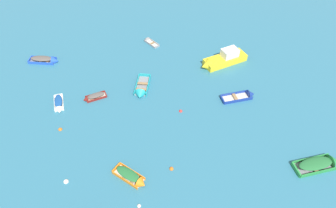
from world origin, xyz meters
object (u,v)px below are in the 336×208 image
object	(u,v)px
rowboat_turquoise_far_left	(141,91)
rowboat_blue_cluster_inner	(47,60)
rowboat_maroon_midfield_left	(92,97)
mooring_buoy_near_foreground	(171,169)
rowboat_grey_back_row_right	(149,41)
rowboat_orange_far_right	(133,178)
mooring_buoy_far_field	(181,111)
mooring_buoy_between_boats_right	(60,130)
mooring_buoy_between_boats_left	(139,206)
rowboat_white_near_left	(59,105)
rowboat_deep_blue_midfield_right	(245,96)
rowboat_green_back_row_center	(322,163)
mooring_buoy_central	(66,182)
motor_launch_yellow_near_right	(222,60)

from	to	relation	value
rowboat_turquoise_far_left	rowboat_blue_cluster_inner	size ratio (longest dim) A/B	1.04
rowboat_maroon_midfield_left	mooring_buoy_near_foreground	world-z (taller)	rowboat_maroon_midfield_left
rowboat_blue_cluster_inner	rowboat_grey_back_row_right	bearing A→B (deg)	6.83
rowboat_grey_back_row_right	rowboat_orange_far_right	size ratio (longest dim) A/B	0.88
rowboat_orange_far_right	mooring_buoy_far_field	distance (m)	9.89
rowboat_grey_back_row_right	mooring_buoy_between_boats_right	distance (m)	18.84
rowboat_grey_back_row_right	mooring_buoy_between_boats_left	distance (m)	25.28
mooring_buoy_near_foreground	rowboat_maroon_midfield_left	bearing A→B (deg)	121.34
rowboat_white_near_left	mooring_buoy_near_foreground	bearing A→B (deg)	-45.59
rowboat_deep_blue_midfield_right	rowboat_maroon_midfield_left	distance (m)	18.19
rowboat_green_back_row_center	rowboat_blue_cluster_inner	size ratio (longest dim) A/B	1.08
rowboat_turquoise_far_left	mooring_buoy_central	distance (m)	13.55
rowboat_white_near_left	mooring_buoy_far_field	distance (m)	14.04
mooring_buoy_between_boats_right	motor_launch_yellow_near_right	bearing A→B (deg)	18.58
rowboat_turquoise_far_left	rowboat_green_back_row_center	world-z (taller)	rowboat_green_back_row_center
mooring_buoy_between_boats_right	rowboat_maroon_midfield_left	bearing A→B (deg)	48.22
rowboat_turquoise_far_left	rowboat_blue_cluster_inner	distance (m)	14.43
mooring_buoy_between_boats_left	mooring_buoy_between_boats_right	world-z (taller)	mooring_buoy_between_boats_right
mooring_buoy_central	mooring_buoy_near_foreground	bearing A→B (deg)	-4.88
rowboat_turquoise_far_left	mooring_buoy_near_foreground	world-z (taller)	rowboat_turquoise_far_left
mooring_buoy_between_boats_right	rowboat_white_near_left	bearing A→B (deg)	93.09
rowboat_green_back_row_center	mooring_buoy_between_boats_right	size ratio (longest dim) A/B	10.95
rowboat_white_near_left	rowboat_blue_cluster_inner	bearing A→B (deg)	101.29
rowboat_white_near_left	mooring_buoy_central	xyz separation A→B (m)	(0.89, -10.12, -0.25)
rowboat_maroon_midfield_left	mooring_buoy_between_boats_left	bearing A→B (deg)	-76.93
motor_launch_yellow_near_right	rowboat_deep_blue_midfield_right	bearing A→B (deg)	-85.83
rowboat_grey_back_row_right	mooring_buoy_between_boats_right	size ratio (longest dim) A/B	6.95
mooring_buoy_far_field	rowboat_green_back_row_center	bearing A→B (deg)	-40.80
rowboat_turquoise_far_left	mooring_buoy_between_boats_left	xyz separation A→B (m)	(-2.48, -14.20, -0.21)
motor_launch_yellow_near_right	mooring_buoy_between_boats_right	bearing A→B (deg)	-161.42
rowboat_maroon_midfield_left	mooring_buoy_far_field	xyz separation A→B (m)	(9.71, -4.30, -0.23)
rowboat_blue_cluster_inner	mooring_buoy_far_field	bearing A→B (deg)	-40.16
mooring_buoy_central	mooring_buoy_between_boats_left	bearing A→B (deg)	-31.55
mooring_buoy_between_boats_right	rowboat_turquoise_far_left	bearing A→B (deg)	22.07
rowboat_deep_blue_midfield_right	mooring_buoy_far_field	size ratio (longest dim) A/B	10.21
motor_launch_yellow_near_right	mooring_buoy_near_foreground	size ratio (longest dim) A/B	16.86
rowboat_green_back_row_center	mooring_buoy_central	bearing A→B (deg)	171.40
rowboat_white_near_left	rowboat_deep_blue_midfield_right	xyz separation A→B (m)	(21.59, -3.24, -0.07)
rowboat_blue_cluster_inner	rowboat_maroon_midfield_left	distance (m)	10.27
rowboat_maroon_midfield_left	mooring_buoy_far_field	world-z (taller)	rowboat_maroon_midfield_left
mooring_buoy_between_boats_left	rowboat_grey_back_row_right	bearing A→B (deg)	77.93
motor_launch_yellow_near_right	mooring_buoy_far_field	xyz separation A→B (m)	(-7.61, -7.31, -0.64)
rowboat_white_near_left	rowboat_deep_blue_midfield_right	world-z (taller)	rowboat_deep_blue_midfield_right
mooring_buoy_central	mooring_buoy_near_foreground	world-z (taller)	mooring_buoy_central
rowboat_blue_cluster_inner	mooring_buoy_far_field	size ratio (longest dim) A/B	10.51
mooring_buoy_central	mooring_buoy_between_boats_right	world-z (taller)	mooring_buoy_central
rowboat_white_near_left	rowboat_orange_far_right	world-z (taller)	rowboat_orange_far_right
rowboat_orange_far_right	mooring_buoy_between_boats_right	size ratio (longest dim) A/B	7.89
mooring_buoy_central	rowboat_grey_back_row_right	bearing A→B (deg)	61.12
motor_launch_yellow_near_right	rowboat_green_back_row_center	bearing A→B (deg)	-77.27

